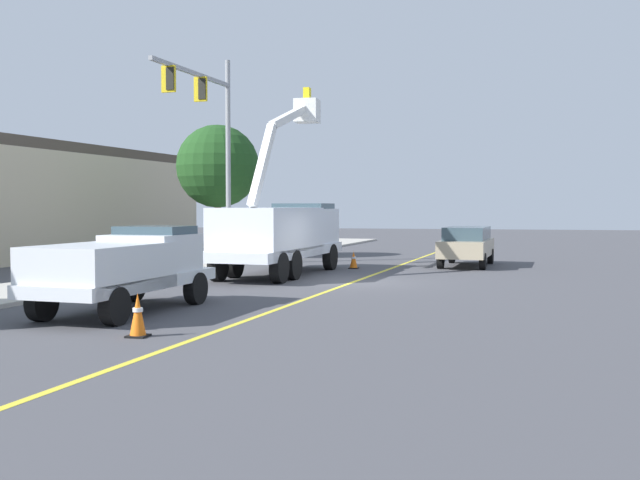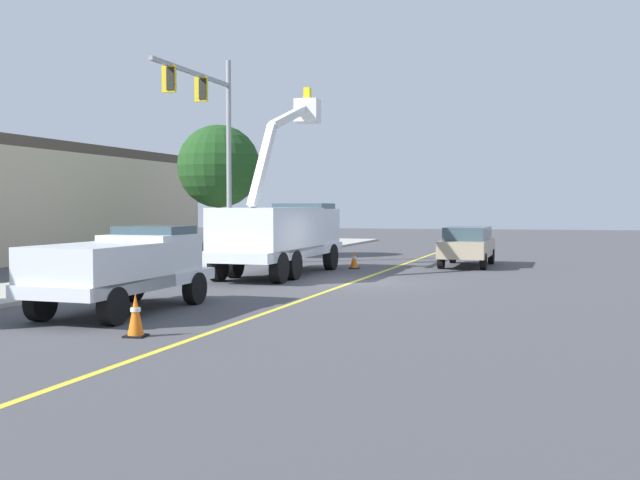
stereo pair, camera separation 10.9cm
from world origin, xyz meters
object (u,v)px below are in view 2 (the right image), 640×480
Objects in this scene: traffic_cone_leading at (136,315)px; traffic_cone_mid_front at (354,260)px; utility_bucket_truck at (281,232)px; service_pickup_truck at (123,266)px; traffic_signal_mast at (211,125)px; passing_minivan at (467,244)px.

traffic_cone_leading is 16.79m from traffic_cone_mid_front.
service_pickup_truck is (-10.38, 1.10, -0.50)m from utility_bucket_truck.
traffic_cone_leading is at bearing -164.29° from traffic_signal_mast.
utility_bucket_truck is 6.40m from traffic_signal_mast.
traffic_cone_leading reaches higher than traffic_cone_mid_front.
utility_bucket_truck is 8.79m from passing_minivan.
traffic_cone_leading is at bearing -176.75° from utility_bucket_truck.
traffic_cone_mid_front is (3.28, -2.22, -1.26)m from utility_bucket_truck.
traffic_cone_leading is 0.10× the size of traffic_signal_mast.
utility_bucket_truck is at bearing 145.86° from traffic_cone_mid_front.
traffic_cone_mid_front is (16.73, -1.46, -0.07)m from traffic_cone_leading.
traffic_cone_leading is at bearing 162.51° from passing_minivan.
passing_minivan is (5.58, -6.76, -0.65)m from utility_bucket_truck.
passing_minivan is (15.96, -7.86, -0.15)m from service_pickup_truck.
traffic_signal_mast is at bearing 54.07° from utility_bucket_truck.
traffic_signal_mast reaches higher than traffic_cone_mid_front.
traffic_cone_leading is 1.21× the size of traffic_cone_mid_front.
traffic_cone_leading is (-13.45, -0.76, -1.19)m from utility_bucket_truck.
traffic_signal_mast reaches higher than utility_bucket_truck.
utility_bucket_truck reaches higher than traffic_cone_mid_front.
traffic_signal_mast is at bearing 105.01° from passing_minivan.
service_pickup_truck reaches higher than passing_minivan.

